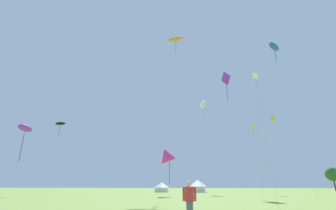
# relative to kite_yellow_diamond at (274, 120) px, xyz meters

# --- Properties ---
(kite_yellow_diamond) EXTENTS (3.01, 2.11, 18.17)m
(kite_yellow_diamond) POSITION_rel_kite_yellow_diamond_xyz_m (0.00, 0.00, 0.00)
(kite_yellow_diamond) COLOR yellow
(kite_yellow_diamond) RESTS_ON ground
(kite_white_parafoil) EXTENTS (1.74, 2.52, 14.07)m
(kite_white_parafoil) POSITION_rel_kite_yellow_diamond_xyz_m (-10.49, -33.49, -3.12)
(kite_white_parafoil) COLOR white
(kite_white_parafoil) RESTS_ON ground
(kite_magenta_delta) EXTENTS (3.19, 3.46, 7.63)m
(kite_magenta_delta) POSITION_rel_kite_yellow_diamond_xyz_m (-22.90, -19.47, -10.67)
(kite_magenta_delta) COLOR #E02DA3
(kite_magenta_delta) RESTS_ON ground
(kite_purple_parafoil) EXTENTS (2.47, 4.07, 10.65)m
(kite_purple_parafoil) POSITION_rel_kite_yellow_diamond_xyz_m (-44.11, -28.18, -6.80)
(kite_purple_parafoil) COLOR purple
(kite_purple_parafoil) RESTS_ON ground
(kite_black_parafoil) EXTENTS (2.29, 1.66, 14.23)m
(kite_black_parafoil) POSITION_rel_kite_yellow_diamond_xyz_m (-46.35, -16.43, -3.01)
(kite_black_parafoil) COLOR black
(kite_black_parafoil) RESTS_ON ground
(kite_white_box) EXTENTS (2.60, 3.28, 23.51)m
(kite_white_box) POSITION_rel_kite_yellow_diamond_xyz_m (-16.88, 0.74, 5.49)
(kite_white_box) COLOR white
(kite_white_box) RESTS_ON ground
(kite_purple_diamond) EXTENTS (1.77, 3.77, 24.57)m
(kite_purple_diamond) POSITION_rel_kite_yellow_diamond_xyz_m (-11.84, -12.99, 5.93)
(kite_purple_diamond) COLOR purple
(kite_purple_diamond) RESTS_ON ground
(kite_orange_parafoil) EXTENTS (4.13, 2.11, 35.37)m
(kite_orange_parafoil) POSITION_rel_kite_yellow_diamond_xyz_m (-22.58, -11.80, 17.93)
(kite_orange_parafoil) COLOR orange
(kite_orange_parafoil) RESTS_ON ground
(kite_lime_parafoil) EXTENTS (1.39, 2.22, 14.32)m
(kite_lime_parafoil) POSITION_rel_kite_yellow_diamond_xyz_m (-6.20, -6.07, -2.85)
(kite_lime_parafoil) COLOR #99DB2D
(kite_lime_parafoil) RESTS_ON ground
(kite_blue_parafoil) EXTENTS (2.73, 3.67, 23.31)m
(kite_blue_parafoil) POSITION_rel_kite_yellow_diamond_xyz_m (-4.94, -24.37, 6.02)
(kite_blue_parafoil) COLOR blue
(kite_blue_parafoil) RESTS_ON ground
(person_spectator) EXTENTS (0.57, 0.28, 1.73)m
(person_spectator) POSITION_rel_kite_yellow_diamond_xyz_m (-17.28, -49.23, -15.96)
(person_spectator) COLOR #565B66
(person_spectator) RESTS_ON ground
(festival_tent_right) EXTENTS (3.79, 3.79, 2.47)m
(festival_tent_right) POSITION_rel_kite_yellow_diamond_xyz_m (-28.81, 4.61, -15.44)
(festival_tent_right) COLOR white
(festival_tent_right) RESTS_ON ground
(festival_tent_left) EXTENTS (4.65, 4.65, 3.02)m
(festival_tent_left) POSITION_rel_kite_yellow_diamond_xyz_m (-19.42, 4.61, -15.13)
(festival_tent_left) COLOR white
(festival_tent_left) RESTS_ON ground
(tree_distant_left) EXTENTS (4.40, 4.40, 7.40)m
(tree_distant_left) POSITION_rel_kite_yellow_diamond_xyz_m (23.39, 28.32, -11.64)
(tree_distant_left) COLOR brown
(tree_distant_left) RESTS_ON ground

